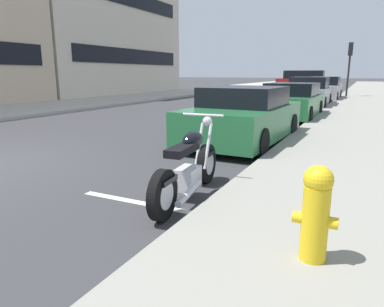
{
  "coord_description": "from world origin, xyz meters",
  "views": [
    {
      "loc": [
        -3.6,
        -6.61,
        1.68
      ],
      "look_at": [
        0.76,
        -4.47,
        0.56
      ],
      "focal_mm": 32.58,
      "sensor_mm": 36.0,
      "label": 1
    }
  ],
  "objects_px": {
    "parked_motorcycle": "(189,169)",
    "parked_car_second_in_row": "(291,101)",
    "crossing_truck": "(304,80)",
    "parked_car_far_down_curb": "(309,93)",
    "traffic_signal_near_corner": "(350,57)",
    "parked_car_behind_motorcycle": "(244,117)",
    "fire_hydrant": "(316,211)",
    "parked_car_at_intersection": "(324,89)"
  },
  "relations": [
    {
      "from": "traffic_signal_near_corner",
      "to": "parked_car_far_down_curb",
      "type": "bearing_deg",
      "value": 169.65
    },
    {
      "from": "traffic_signal_near_corner",
      "to": "crossing_truck",
      "type": "bearing_deg",
      "value": 24.21
    },
    {
      "from": "crossing_truck",
      "to": "traffic_signal_near_corner",
      "type": "relative_size",
      "value": 1.46
    },
    {
      "from": "parked_car_second_in_row",
      "to": "parked_car_far_down_curb",
      "type": "xyz_separation_m",
      "value": [
        5.32,
        0.11,
        0.06
      ]
    },
    {
      "from": "parked_car_second_in_row",
      "to": "traffic_signal_near_corner",
      "type": "relative_size",
      "value": 1.16
    },
    {
      "from": "parked_motorcycle",
      "to": "crossing_truck",
      "type": "xyz_separation_m",
      "value": [
        32.3,
        3.55,
        0.58
      ]
    },
    {
      "from": "parked_car_second_in_row",
      "to": "crossing_truck",
      "type": "distance_m",
      "value": 23.04
    },
    {
      "from": "crossing_truck",
      "to": "fire_hydrant",
      "type": "bearing_deg",
      "value": 97.46
    },
    {
      "from": "parked_motorcycle",
      "to": "parked_car_far_down_curb",
      "type": "relative_size",
      "value": 0.47
    },
    {
      "from": "crossing_truck",
      "to": "traffic_signal_near_corner",
      "type": "xyz_separation_m",
      "value": [
        -9.83,
        -4.42,
        1.71
      ]
    },
    {
      "from": "crossing_truck",
      "to": "parked_car_at_intersection",
      "type": "bearing_deg",
      "value": 103.06
    },
    {
      "from": "parked_car_far_down_curb",
      "to": "fire_hydrant",
      "type": "height_order",
      "value": "parked_car_far_down_curb"
    },
    {
      "from": "parked_car_far_down_curb",
      "to": "parked_car_at_intersection",
      "type": "relative_size",
      "value": 1.05
    },
    {
      "from": "parked_motorcycle",
      "to": "parked_car_at_intersection",
      "type": "relative_size",
      "value": 0.49
    },
    {
      "from": "fire_hydrant",
      "to": "parked_car_far_down_curb",
      "type": "bearing_deg",
      "value": 8.21
    },
    {
      "from": "parked_car_second_in_row",
      "to": "parked_car_far_down_curb",
      "type": "bearing_deg",
      "value": 1.49
    },
    {
      "from": "crossing_truck",
      "to": "fire_hydrant",
      "type": "height_order",
      "value": "crossing_truck"
    },
    {
      "from": "parked_motorcycle",
      "to": "parked_car_second_in_row",
      "type": "bearing_deg",
      "value": -2.06
    },
    {
      "from": "parked_car_behind_motorcycle",
      "to": "parked_car_at_intersection",
      "type": "bearing_deg",
      "value": 0.96
    },
    {
      "from": "parked_motorcycle",
      "to": "traffic_signal_near_corner",
      "type": "height_order",
      "value": "traffic_signal_near_corner"
    },
    {
      "from": "fire_hydrant",
      "to": "parked_car_second_in_row",
      "type": "bearing_deg",
      "value": 11.65
    },
    {
      "from": "parked_car_behind_motorcycle",
      "to": "traffic_signal_near_corner",
      "type": "bearing_deg",
      "value": -2.71
    },
    {
      "from": "parked_car_far_down_curb",
      "to": "parked_car_behind_motorcycle",
      "type": "bearing_deg",
      "value": 178.95
    },
    {
      "from": "parked_car_behind_motorcycle",
      "to": "fire_hydrant",
      "type": "relative_size",
      "value": 5.13
    },
    {
      "from": "parked_car_second_in_row",
      "to": "parked_motorcycle",
      "type": "bearing_deg",
      "value": -177.08
    },
    {
      "from": "parked_car_far_down_curb",
      "to": "fire_hydrant",
      "type": "distance_m",
      "value": 16.16
    },
    {
      "from": "fire_hydrant",
      "to": "parked_motorcycle",
      "type": "bearing_deg",
      "value": 55.99
    },
    {
      "from": "parked_car_second_in_row",
      "to": "parked_car_at_intersection",
      "type": "relative_size",
      "value": 0.94
    },
    {
      "from": "crossing_truck",
      "to": "parked_motorcycle",
      "type": "bearing_deg",
      "value": 94.7
    },
    {
      "from": "parked_motorcycle",
      "to": "crossing_truck",
      "type": "relative_size",
      "value": 0.42
    },
    {
      "from": "fire_hydrant",
      "to": "traffic_signal_near_corner",
      "type": "relative_size",
      "value": 0.23
    },
    {
      "from": "parked_car_behind_motorcycle",
      "to": "crossing_truck",
      "type": "height_order",
      "value": "crossing_truck"
    },
    {
      "from": "parked_car_at_intersection",
      "to": "traffic_signal_near_corner",
      "type": "xyz_separation_m",
      "value": [
        2.45,
        -1.21,
        2.03
      ]
    },
    {
      "from": "parked_car_behind_motorcycle",
      "to": "parked_car_far_down_curb",
      "type": "relative_size",
      "value": 0.92
    },
    {
      "from": "parked_car_second_in_row",
      "to": "parked_car_far_down_curb",
      "type": "distance_m",
      "value": 5.32
    },
    {
      "from": "parked_motorcycle",
      "to": "traffic_signal_near_corner",
      "type": "xyz_separation_m",
      "value": [
        22.47,
        -0.87,
        2.29
      ]
    },
    {
      "from": "parked_car_behind_motorcycle",
      "to": "parked_car_at_intersection",
      "type": "distance_m",
      "value": 15.93
    },
    {
      "from": "parked_car_at_intersection",
      "to": "crossing_truck",
      "type": "relative_size",
      "value": 0.85
    },
    {
      "from": "parked_car_far_down_curb",
      "to": "parked_motorcycle",
      "type": "bearing_deg",
      "value": -178.86
    },
    {
      "from": "crossing_truck",
      "to": "parked_car_far_down_curb",
      "type": "bearing_deg",
      "value": 98.21
    },
    {
      "from": "parked_motorcycle",
      "to": "parked_car_far_down_curb",
      "type": "xyz_separation_m",
      "value": [
        14.79,
        0.53,
        0.28
      ]
    },
    {
      "from": "parked_car_second_in_row",
      "to": "fire_hydrant",
      "type": "xyz_separation_m",
      "value": [
        -10.67,
        -2.2,
        -0.07
      ]
    }
  ]
}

